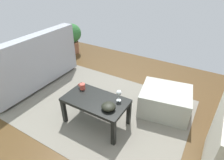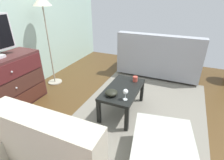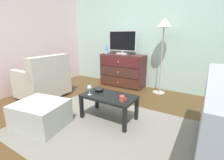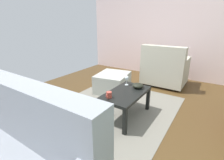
{
  "view_description": "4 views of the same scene",
  "coord_description": "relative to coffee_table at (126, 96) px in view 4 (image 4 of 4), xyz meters",
  "views": [
    {
      "loc": [
        -1.1,
        1.66,
        1.92
      ],
      "look_at": [
        -0.08,
        -0.07,
        0.67
      ],
      "focal_mm": 30.04,
      "sensor_mm": 36.0,
      "label": 1
    },
    {
      "loc": [
        -2.05,
        -0.66,
        1.68
      ],
      "look_at": [
        -0.2,
        0.14,
        0.66
      ],
      "focal_mm": 27.59,
      "sensor_mm": 36.0,
      "label": 2
    },
    {
      "loc": [
        1.36,
        -1.89,
        1.33
      ],
      "look_at": [
        0.24,
        -0.08,
        0.72
      ],
      "focal_mm": 25.5,
      "sensor_mm": 36.0,
      "label": 3
    },
    {
      "loc": [
        2.09,
        1.15,
        1.39
      ],
      "look_at": [
        0.14,
        -0.12,
        0.58
      ],
      "focal_mm": 26.55,
      "sensor_mm": 36.0,
      "label": 4
    }
  ],
  "objects": [
    {
      "name": "mug",
      "position": [
        0.3,
        -0.1,
        0.1
      ],
      "size": [
        0.11,
        0.08,
        0.08
      ],
      "color": "#BB473A",
      "rests_on": "coffee_table"
    },
    {
      "name": "coffee_table",
      "position": [
        0.0,
        0.0,
        0.0
      ],
      "size": [
        0.85,
        0.48,
        0.41
      ],
      "color": "black",
      "rests_on": "ground_plane"
    },
    {
      "name": "armchair",
      "position": [
        -1.72,
        0.07,
        0.02
      ],
      "size": [
        0.8,
        0.92,
        0.93
      ],
      "color": "#332319",
      "rests_on": "ground_plane"
    },
    {
      "name": "wine_glass",
      "position": [
        -0.28,
        -0.14,
        0.17
      ],
      "size": [
        0.07,
        0.07,
        0.16
      ],
      "color": "silver",
      "rests_on": "coffee_table"
    },
    {
      "name": "area_rug",
      "position": [
        0.12,
        -0.29,
        -0.35
      ],
      "size": [
        2.6,
        1.9,
        0.01
      ],
      "primitive_type": "cube",
      "color": "slate",
      "rests_on": "ground_plane"
    },
    {
      "name": "ottoman",
      "position": [
        -0.74,
        -0.71,
        -0.16
      ],
      "size": [
        0.79,
        0.71,
        0.38
      ],
      "primitive_type": "cube",
      "rotation": [
        0.0,
        0.0,
        0.17
      ],
      "color": "#A8ABA2",
      "rests_on": "ground_plane"
    },
    {
      "name": "bowl_decorative",
      "position": [
        -0.25,
        0.08,
        0.1
      ],
      "size": [
        0.18,
        0.18,
        0.08
      ],
      "primitive_type": "ellipsoid",
      "color": "black",
      "rests_on": "coffee_table"
    },
    {
      "name": "wall_plain_left",
      "position": [
        -2.49,
        -0.09,
        1.05
      ],
      "size": [
        0.12,
        4.66,
        2.8
      ],
      "primitive_type": "cube",
      "color": "silver",
      "rests_on": "ground_plane"
    },
    {
      "name": "ground_plane",
      "position": [
        -0.08,
        -0.09,
        -0.38
      ],
      "size": [
        5.29,
        4.66,
        0.05
      ],
      "primitive_type": "cube",
      "color": "#4B341A"
    }
  ]
}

